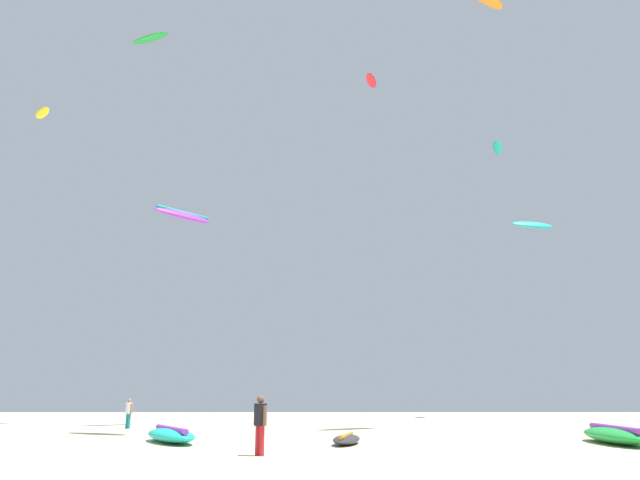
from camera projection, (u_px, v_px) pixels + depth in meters
person_foreground at (260, 420)px, 17.75m from camera, size 0.40×0.45×1.68m
person_midground at (129, 411)px, 33.04m from camera, size 0.44×0.36×1.57m
kite_grounded_near at (347, 439)px, 21.82m from camera, size 1.46×3.22×0.38m
kite_grounded_mid at (615, 435)px, 22.04m from camera, size 2.11×5.49×0.64m
kite_grounded_far at (171, 435)px, 22.66m from camera, size 3.30×4.91×0.57m
kite_aloft_0 at (498, 148)px, 55.81m from camera, size 1.73×3.34×0.76m
kite_aloft_2 at (371, 81)px, 44.17m from camera, size 1.27×2.28×0.41m
kite_aloft_3 at (42, 113)px, 41.69m from camera, size 1.91×1.97×0.48m
kite_aloft_4 at (532, 225)px, 53.51m from camera, size 4.05×1.91×1.00m
kite_aloft_5 at (183, 215)px, 39.18m from camera, size 3.78×3.86×1.01m
kite_aloft_6 at (150, 38)px, 44.37m from camera, size 3.30×2.30×0.48m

